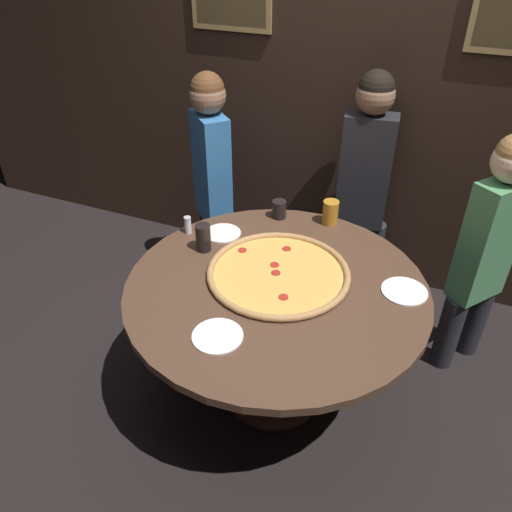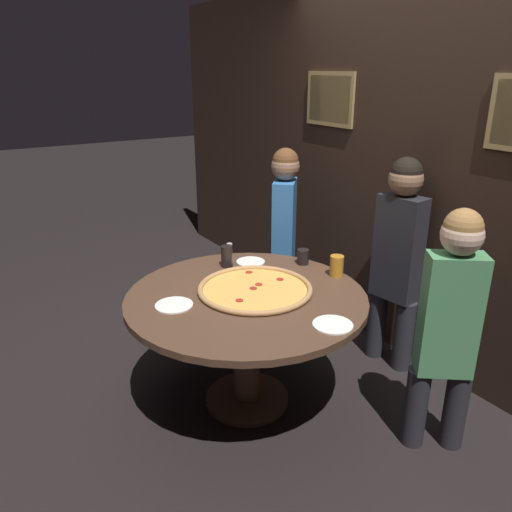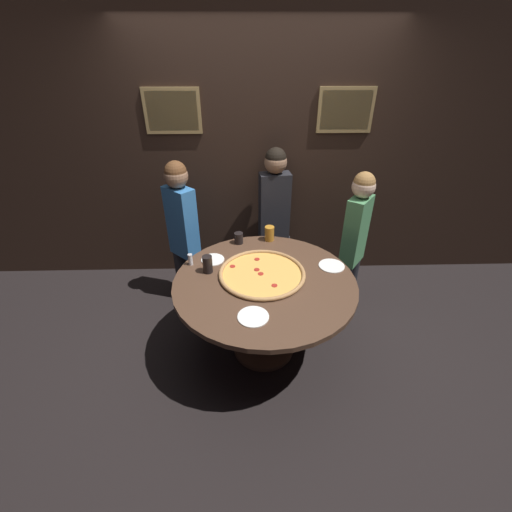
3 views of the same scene
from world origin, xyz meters
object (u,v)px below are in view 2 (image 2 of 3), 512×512
drink_cup_front_edge (227,256)px  diner_far_left (284,228)px  dining_table (246,318)px  diner_side_right (398,252)px  drink_cup_beside_pizza (337,266)px  white_plate_right_side (333,325)px  drink_cup_far_left (303,257)px  white_plate_far_back (174,305)px  condiment_shaker (230,250)px  giant_pizza (255,289)px  diner_centre_back (449,320)px  white_plate_beside_cup (251,262)px

drink_cup_front_edge → diner_far_left: 0.75m
dining_table → diner_side_right: 1.13m
drink_cup_beside_pizza → white_plate_right_side: bearing=-43.0°
drink_cup_far_left → white_plate_far_back: bearing=-83.6°
drink_cup_front_edge → condiment_shaker: 0.19m
giant_pizza → white_plate_right_side: 0.58m
drink_cup_far_left → condiment_shaker: drink_cup_far_left is taller
condiment_shaker → diner_centre_back: bearing=16.4°
dining_table → diner_side_right: diner_side_right is taller
white_plate_right_side → white_plate_beside_cup: bearing=173.0°
white_plate_beside_cup → white_plate_right_side: 0.98m
white_plate_beside_cup → drink_cup_far_left: bearing=52.7°
drink_cup_far_left → white_plate_far_back: (0.11, -0.99, -0.05)m
giant_pizza → drink_cup_front_edge: size_ratio=4.75×
drink_cup_front_edge → white_plate_beside_cup: (0.02, 0.17, -0.07)m
diner_side_right → drink_cup_front_edge: bearing=50.8°
drink_cup_far_left → diner_side_right: (0.36, 0.52, 0.04)m
dining_table → drink_cup_beside_pizza: 0.67m
dining_table → giant_pizza: 0.18m
white_plate_beside_cup → white_plate_far_back: 0.78m
drink_cup_beside_pizza → condiment_shaker: size_ratio=1.39×
drink_cup_far_left → diner_far_left: 0.59m
drink_cup_front_edge → drink_cup_far_left: bearing=62.4°
drink_cup_far_left → diner_far_left: bearing=156.4°
drink_cup_beside_pizza → white_plate_far_back: size_ratio=0.64×
dining_table → drink_cup_front_edge: bearing=164.1°
giant_pizza → white_plate_beside_cup: 0.46m
condiment_shaker → drink_cup_beside_pizza: bearing=30.5°
white_plate_beside_cup → giant_pizza: bearing=-29.1°
white_plate_far_back → diner_far_left: bearing=118.0°
giant_pizza → diner_far_left: 1.04m
white_plate_beside_cup → white_plate_far_back: size_ratio=0.91×
drink_cup_far_left → condiment_shaker: 0.52m
drink_cup_beside_pizza → white_plate_right_side: (0.48, -0.45, -0.06)m
dining_table → drink_cup_beside_pizza: size_ratio=10.44×
drink_cup_front_edge → drink_cup_far_left: size_ratio=1.42×
dining_table → drink_cup_far_left: (-0.21, 0.58, 0.20)m
drink_cup_front_edge → diner_far_left: diner_far_left is taller
dining_table → diner_far_left: (-0.75, 0.81, 0.22)m
condiment_shaker → white_plate_far_back: bearing=-52.4°
white_plate_right_side → diner_far_left: 1.45m
drink_cup_front_edge → condiment_shaker: (-0.15, 0.11, -0.02)m
dining_table → white_plate_beside_cup: 0.54m
diner_far_left → condiment_shaker: bearing=147.4°
white_plate_far_back → giant_pizza: bearing=80.7°
drink_cup_front_edge → drink_cup_beside_pizza: size_ratio=1.06×
white_plate_far_back → drink_cup_far_left: bearing=96.4°
condiment_shaker → diner_side_right: diner_side_right is taller
diner_centre_back → condiment_shaker: bearing=-36.4°
white_plate_beside_cup → diner_side_right: size_ratio=0.13×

